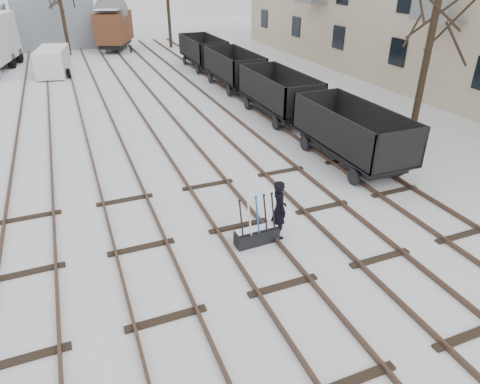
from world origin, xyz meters
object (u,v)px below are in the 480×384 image
(freight_wagon_a, at_px, (350,142))
(worker, at_px, (279,209))
(panel_van, at_px, (53,61))
(box_van_wagon, at_px, (114,26))
(ground_frame, at_px, (257,235))

(freight_wagon_a, bearing_deg, worker, -143.68)
(panel_van, bearing_deg, box_van_wagon, 65.92)
(worker, relative_size, freight_wagon_a, 0.33)
(worker, relative_size, box_van_wagon, 0.34)
(worker, bearing_deg, freight_wagon_a, -47.11)
(freight_wagon_a, xyz_separation_m, panel_van, (-10.71, 21.05, 0.12))
(ground_frame, distance_m, freight_wagon_a, 7.00)
(panel_van, bearing_deg, freight_wagon_a, -53.68)
(worker, height_order, freight_wagon_a, freight_wagon_a)
(ground_frame, xyz_separation_m, panel_van, (-4.88, 24.89, 0.70))
(freight_wagon_a, bearing_deg, panel_van, 116.97)
(worker, distance_m, box_van_wagon, 33.20)
(ground_frame, relative_size, panel_van, 0.33)
(ground_frame, xyz_separation_m, box_van_wagon, (0.66, 33.28, 1.86))
(panel_van, bearing_deg, worker, -67.85)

